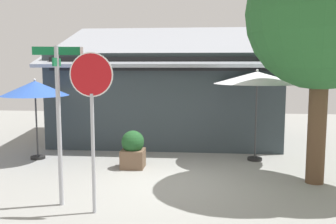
{
  "coord_description": "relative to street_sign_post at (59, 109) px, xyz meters",
  "views": [
    {
      "loc": [
        0.76,
        -8.88,
        2.84
      ],
      "look_at": [
        -0.18,
        1.2,
        1.6
      ],
      "focal_mm": 40.03,
      "sensor_mm": 36.0,
      "label": 1
    }
  ],
  "objects": [
    {
      "name": "ground_plane",
      "position": [
        2.11,
        1.68,
        -2.04
      ],
      "size": [
        28.0,
        28.0,
        0.1
      ],
      "primitive_type": "cube",
      "color": "gray"
    },
    {
      "name": "stop_sign",
      "position": [
        0.79,
        -0.35,
        0.21
      ],
      "size": [
        0.84,
        0.07,
        3.1
      ],
      "color": "#A8AAB2",
      "rests_on": "ground"
    },
    {
      "name": "sidewalk_planter",
      "position": [
        0.94,
        2.95,
        -1.46
      ],
      "size": [
        0.64,
        0.64,
        1.06
      ],
      "color": "brown",
      "rests_on": "ground"
    },
    {
      "name": "shade_tree",
      "position": [
        5.89,
        1.88,
        1.95
      ],
      "size": [
        4.05,
        3.56,
        5.84
      ],
      "color": "brown",
      "rests_on": "ground"
    },
    {
      "name": "street_sign_post",
      "position": [
        0.0,
        0.0,
        0.0
      ],
      "size": [
        0.96,
        0.9,
        3.24
      ],
      "color": "#A8AAB2",
      "rests_on": "ground"
    },
    {
      "name": "cafe_building",
      "position": [
        1.51,
        7.46,
        -0.26
      ],
      "size": [
        8.49,
        5.56,
        4.58
      ],
      "color": "#333D42",
      "rests_on": "ground"
    },
    {
      "name": "patio_umbrella_ivory_center",
      "position": [
        4.47,
        4.12,
        0.5
      ],
      "size": [
        2.57,
        2.57,
        2.76
      ],
      "color": "black",
      "rests_on": "ground"
    },
    {
      "name": "patio_umbrella_royal_blue_left",
      "position": [
        -2.18,
        3.68,
        0.17
      ],
      "size": [
        2.01,
        2.01,
        2.47
      ],
      "color": "black",
      "rests_on": "ground"
    }
  ]
}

